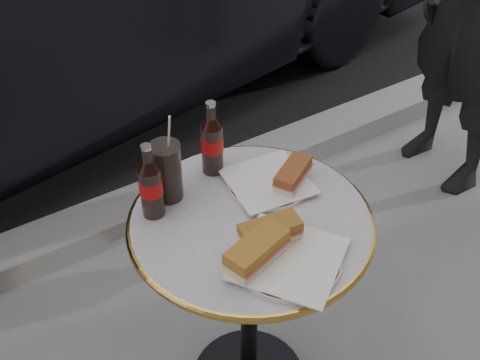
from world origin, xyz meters
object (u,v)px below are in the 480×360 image
plate_left (288,261)px  cola_bottle_left (150,181)px  cola_bottle_right (212,138)px  plate_right (268,183)px  bistro_table (249,310)px  cola_glass (166,171)px

plate_left → cola_bottle_left: 0.38m
cola_bottle_right → plate_right: bearing=-56.0°
plate_left → cola_bottle_left: (-0.18, 0.32, 0.10)m
bistro_table → plate_left: 0.41m
cola_glass → bistro_table: bearing=-54.1°
cola_bottle_right → cola_glass: (-0.15, -0.03, -0.03)m
plate_right → cola_bottle_left: 0.33m
bistro_table → cola_bottle_left: 0.53m
plate_right → cola_bottle_right: bearing=124.0°
cola_bottle_left → cola_bottle_right: cola_bottle_right is taller
plate_right → cola_glass: size_ratio=1.31×
plate_left → cola_glass: 0.39m
bistro_table → cola_glass: (-0.13, 0.18, 0.45)m
bistro_table → cola_bottle_left: bearing=143.3°
plate_left → plate_right: size_ratio=1.13×
bistro_table → cola_glass: size_ratio=4.47×
plate_left → cola_bottle_right: cola_bottle_right is taller
bistro_table → cola_bottle_left: cola_bottle_left is taller
cola_bottle_right → cola_glass: 0.16m
bistro_table → cola_bottle_right: bearing=85.3°
plate_left → cola_glass: (-0.12, 0.36, 0.08)m
bistro_table → plate_right: size_ratio=3.41×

